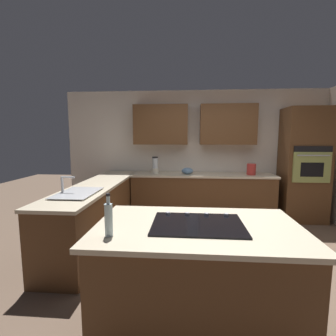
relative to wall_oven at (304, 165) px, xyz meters
name	(u,v)px	position (x,y,z in m)	size (l,w,h in m)	color
ground_plane	(216,258)	(1.85, 1.72, -1.10)	(14.00, 14.00, 0.00)	brown
wall_back	(203,145)	(1.93, -0.32, 0.37)	(6.00, 0.44, 2.60)	silver
lower_cabinets_back	(202,197)	(1.95, 0.00, -0.67)	(2.80, 0.60, 0.86)	brown
countertop_back	(202,175)	(1.95, 0.00, -0.22)	(2.84, 0.64, 0.04)	beige
lower_cabinets_side	(99,212)	(3.67, 1.17, -0.67)	(0.60, 2.90, 0.86)	brown
countertop_side	(98,185)	(3.67, 1.17, -0.22)	(0.64, 2.94, 0.04)	beige
island_base	(197,277)	(2.16, 2.91, -0.67)	(1.64, 0.96, 0.86)	brown
island_top	(198,227)	(2.16, 2.91, -0.22)	(1.72, 1.04, 0.04)	beige
wall_oven	(304,165)	(0.00, 0.00, 0.00)	(0.80, 0.66, 2.19)	brown
sink_unit	(77,193)	(3.68, 1.90, -0.18)	(0.46, 0.70, 0.23)	#515456
cooktop	(198,224)	(2.16, 2.90, -0.19)	(0.76, 0.56, 0.03)	black
blender	(155,166)	(2.90, 0.04, -0.05)	(0.15, 0.15, 0.34)	beige
mixing_bowl	(187,171)	(2.25, 0.04, -0.13)	(0.23, 0.23, 0.13)	#668CB2
kettle	(251,169)	(1.00, 0.04, -0.09)	(0.17, 0.17, 0.22)	red
oil_bottle	(109,219)	(2.83, 3.19, -0.06)	(0.06, 0.06, 0.32)	silver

